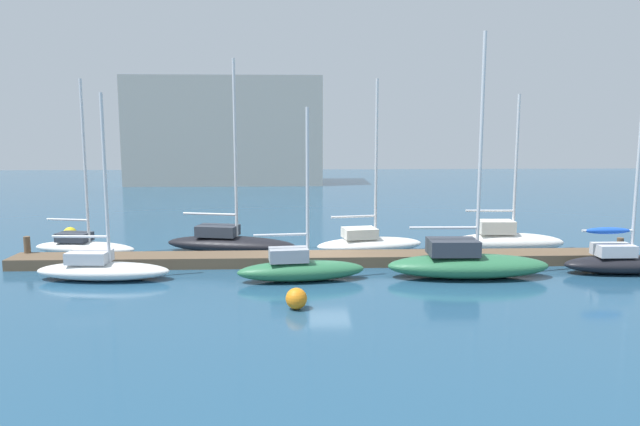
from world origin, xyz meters
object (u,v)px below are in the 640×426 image
object	(u,v)px
sailboat_3	(300,267)
sailboat_0	(83,245)
sailboat_1	(102,268)
sailboat_4	(369,242)
sailboat_5	(466,262)
sailboat_2	(229,241)
sailboat_6	(505,240)
harbor_building_distant	(227,131)
mooring_buoy_yellow	(70,234)
sailboat_7	(623,260)
mooring_buoy_orange	(296,299)

from	to	relation	value
sailboat_3	sailboat_0	bearing A→B (deg)	146.33
sailboat_1	sailboat_3	world-z (taller)	sailboat_1
sailboat_0	sailboat_4	xyz separation A→B (m)	(13.59, -0.02, 0.02)
sailboat_3	sailboat_4	distance (m)	6.19
sailboat_0	sailboat_5	size ratio (longest dim) A/B	0.85
sailboat_0	sailboat_2	size ratio (longest dim) A/B	0.89
sailboat_6	harbor_building_distant	world-z (taller)	harbor_building_distant
sailboat_4	sailboat_6	size ratio (longest dim) A/B	1.09
sailboat_2	sailboat_4	distance (m)	6.74
sailboat_2	mooring_buoy_yellow	world-z (taller)	sailboat_2
sailboat_2	sailboat_7	bearing A→B (deg)	-3.26
sailboat_2	sailboat_4	size ratio (longest dim) A/B	1.11
sailboat_4	sailboat_2	bearing A→B (deg)	167.63
sailboat_6	sailboat_4	bearing A→B (deg)	-179.39
harbor_building_distant	sailboat_5	bearing A→B (deg)	-71.05
sailboat_0	mooring_buoy_orange	world-z (taller)	sailboat_0
sailboat_3	sailboat_4	size ratio (longest dim) A/B	0.82
sailboat_1	harbor_building_distant	bearing A→B (deg)	93.41
sailboat_6	harbor_building_distant	xyz separation A→B (m)	(-17.58, 36.86, 4.99)
sailboat_5	sailboat_3	bearing A→B (deg)	-176.69
sailboat_6	sailboat_7	size ratio (longest dim) A/B	1.10
sailboat_4	mooring_buoy_orange	world-z (taller)	sailboat_4
mooring_buoy_orange	mooring_buoy_yellow	bearing A→B (deg)	133.72
sailboat_0	mooring_buoy_yellow	xyz separation A→B (m)	(-2.02, 3.75, -0.13)
mooring_buoy_orange	harbor_building_distant	distance (m)	46.46
mooring_buoy_yellow	sailboat_2	bearing A→B (deg)	-21.39
sailboat_4	sailboat_5	size ratio (longest dim) A/B	0.86
sailboat_1	mooring_buoy_orange	bearing A→B (deg)	-24.61
sailboat_1	sailboat_6	world-z (taller)	sailboat_6
sailboat_7	mooring_buoy_yellow	bearing A→B (deg)	162.58
sailboat_6	sailboat_2	bearing A→B (deg)	-179.82
mooring_buoy_orange	sailboat_1	bearing A→B (deg)	151.61
mooring_buoy_orange	harbor_building_distant	size ratio (longest dim) A/B	0.04
sailboat_6	mooring_buoy_yellow	xyz separation A→B (m)	(-22.24, 3.97, -0.26)
sailboat_2	mooring_buoy_orange	bearing A→B (deg)	-57.85
sailboat_3	mooring_buoy_yellow	world-z (taller)	sailboat_3
sailboat_3	sailboat_7	xyz separation A→B (m)	(13.39, 0.70, 0.00)
sailboat_3	mooring_buoy_yellow	size ratio (longest dim) A/B	9.48
sailboat_2	sailboat_3	distance (m)	6.46
sailboat_1	harbor_building_distant	distance (m)	41.70
sailboat_1	sailboat_7	xyz separation A→B (m)	(21.25, 0.21, 0.06)
sailboat_0	mooring_buoy_orange	size ratio (longest dim) A/B	11.39
sailboat_5	sailboat_7	distance (m)	6.70
sailboat_5	sailboat_1	bearing A→B (deg)	-179.71
harbor_building_distant	sailboat_0	bearing A→B (deg)	-94.12
sailboat_1	sailboat_6	distance (m)	18.41
sailboat_0	sailboat_3	world-z (taller)	sailboat_0
harbor_building_distant	sailboat_4	bearing A→B (deg)	-73.37
sailboat_6	mooring_buoy_yellow	size ratio (longest dim) A/B	10.57
sailboat_1	sailboat_5	world-z (taller)	sailboat_5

